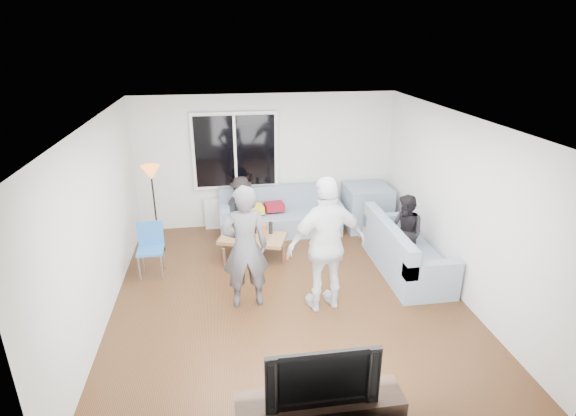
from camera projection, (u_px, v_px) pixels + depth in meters
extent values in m
cube|color=#56351C|center=(287.00, 296.00, 6.71)|extent=(5.00, 5.50, 0.04)
cube|color=white|center=(287.00, 118.00, 5.75)|extent=(5.00, 5.50, 0.04)
cube|color=silver|center=(266.00, 161.00, 8.78)|extent=(5.00, 0.04, 2.60)
cube|color=silver|center=(338.00, 340.00, 3.68)|extent=(5.00, 0.04, 2.60)
cube|color=silver|center=(97.00, 225.00, 5.88)|extent=(0.04, 5.50, 2.60)
cube|color=silver|center=(457.00, 204.00, 6.58)|extent=(0.04, 5.50, 2.60)
cube|color=white|center=(235.00, 151.00, 8.53)|extent=(1.62, 0.06, 1.47)
cube|color=black|center=(235.00, 151.00, 8.49)|extent=(1.50, 0.02, 1.35)
cube|color=white|center=(235.00, 151.00, 8.49)|extent=(0.05, 0.03, 1.35)
cube|color=silver|center=(238.00, 212.00, 8.95)|extent=(1.30, 0.12, 0.62)
imported|color=#2A5F26|center=(246.00, 190.00, 8.77)|extent=(0.21, 0.19, 0.33)
imported|color=white|center=(233.00, 194.00, 8.76)|extent=(0.19, 0.19, 0.17)
cube|color=gray|center=(367.00, 207.00, 8.91)|extent=(0.85, 0.85, 0.85)
cube|color=yellow|center=(253.00, 209.00, 8.54)|extent=(0.43, 0.38, 0.14)
cube|color=maroon|center=(274.00, 207.00, 8.68)|extent=(0.39, 0.33, 0.13)
cube|color=#957148|center=(253.00, 247.00, 7.73)|extent=(1.23, 0.92, 0.40)
cylinder|color=maroon|center=(245.00, 232.00, 7.63)|extent=(0.17, 0.17, 0.17)
imported|color=#48474C|center=(245.00, 247.00, 6.16)|extent=(0.68, 0.47, 1.80)
imported|color=silver|center=(327.00, 245.00, 6.08)|extent=(1.20, 0.67, 1.93)
imported|color=black|center=(406.00, 233.00, 7.27)|extent=(0.63, 0.72, 1.25)
imported|color=black|center=(242.00, 206.00, 8.54)|extent=(0.83, 0.62, 1.15)
cube|color=#34261A|center=(319.00, 415.00, 4.31)|extent=(1.60, 0.40, 0.44)
imported|color=black|center=(321.00, 372.00, 4.12)|extent=(1.05, 0.14, 0.61)
cylinder|color=#B9560A|center=(237.00, 228.00, 7.70)|extent=(0.07, 0.07, 0.24)
cylinder|color=#3A8818|center=(245.00, 234.00, 7.46)|extent=(0.08, 0.08, 0.27)
cylinder|color=#F65B15|center=(264.00, 232.00, 7.51)|extent=(0.07, 0.07, 0.27)
cylinder|color=black|center=(271.00, 228.00, 7.74)|extent=(0.07, 0.07, 0.21)
cylinder|color=black|center=(255.00, 228.00, 7.76)|extent=(0.07, 0.07, 0.19)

